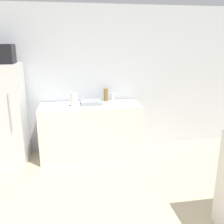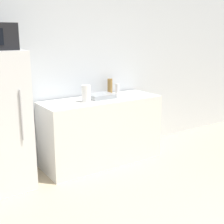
{
  "view_description": "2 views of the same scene",
  "coord_description": "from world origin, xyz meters",
  "px_view_note": "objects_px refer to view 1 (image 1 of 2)",
  "views": [
    {
      "loc": [
        -0.03,
        -1.26,
        1.99
      ],
      "look_at": [
        0.53,
        2.13,
        1.01
      ],
      "focal_mm": 40.0,
      "sensor_mm": 36.0,
      "label": 1
    },
    {
      "loc": [
        -1.97,
        -0.78,
        1.84
      ],
      "look_at": [
        0.04,
        2.24,
        0.92
      ],
      "focal_mm": 50.0,
      "sensor_mm": 36.0,
      "label": 2
    }
  ],
  "objects_px": {
    "refrigerator": "(4,115)",
    "bottle_short": "(112,97)",
    "bottle_tall": "(106,95)",
    "paper_towel_roll": "(74,100)"
  },
  "relations": [
    {
      "from": "refrigerator",
      "to": "bottle_short",
      "type": "xyz_separation_m",
      "value": [
        1.83,
        0.22,
        0.19
      ]
    },
    {
      "from": "refrigerator",
      "to": "bottle_tall",
      "type": "bearing_deg",
      "value": 8.28
    },
    {
      "from": "bottle_short",
      "to": "refrigerator",
      "type": "bearing_deg",
      "value": -173.24
    },
    {
      "from": "refrigerator",
      "to": "bottle_tall",
      "type": "height_order",
      "value": "refrigerator"
    },
    {
      "from": "refrigerator",
      "to": "paper_towel_roll",
      "type": "height_order",
      "value": "refrigerator"
    },
    {
      "from": "bottle_tall",
      "to": "paper_towel_roll",
      "type": "xyz_separation_m",
      "value": [
        -0.57,
        -0.3,
        -0.0
      ]
    },
    {
      "from": "refrigerator",
      "to": "bottle_short",
      "type": "bearing_deg",
      "value": 6.76
    },
    {
      "from": "refrigerator",
      "to": "bottle_tall",
      "type": "distance_m",
      "value": 1.75
    },
    {
      "from": "bottle_tall",
      "to": "paper_towel_roll",
      "type": "relative_size",
      "value": 1.03
    },
    {
      "from": "refrigerator",
      "to": "bottle_short",
      "type": "height_order",
      "value": "refrigerator"
    }
  ]
}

